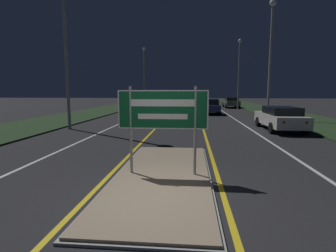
% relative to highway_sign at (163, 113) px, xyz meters
% --- Properties ---
extents(ground_plane, '(160.00, 160.00, 0.00)m').
position_rel_highway_sign_xyz_m(ground_plane, '(0.00, -1.50, -1.68)').
color(ground_plane, '#232326').
extents(median_island, '(2.48, 6.43, 0.10)m').
position_rel_highway_sign_xyz_m(median_island, '(0.00, 0.00, -1.64)').
color(median_island, '#999993').
rests_on(median_island, ground_plane).
extents(verge_left, '(5.00, 100.00, 0.08)m').
position_rel_highway_sign_xyz_m(verge_left, '(-9.50, 18.50, -1.64)').
color(verge_left, '#23381E').
rests_on(verge_left, ground_plane).
extents(verge_right, '(5.00, 100.00, 0.08)m').
position_rel_highway_sign_xyz_m(verge_right, '(9.50, 18.50, -1.64)').
color(verge_right, '#23381E').
rests_on(verge_right, ground_plane).
extents(centre_line_yellow_left, '(0.12, 70.00, 0.01)m').
position_rel_highway_sign_xyz_m(centre_line_yellow_left, '(-1.43, 23.50, -1.67)').
color(centre_line_yellow_left, gold).
rests_on(centre_line_yellow_left, ground_plane).
extents(centre_line_yellow_right, '(0.12, 70.00, 0.01)m').
position_rel_highway_sign_xyz_m(centre_line_yellow_right, '(1.43, 23.50, -1.67)').
color(centre_line_yellow_right, gold).
rests_on(centre_line_yellow_right, ground_plane).
extents(lane_line_white_left, '(0.12, 70.00, 0.01)m').
position_rel_highway_sign_xyz_m(lane_line_white_left, '(-4.20, 23.50, -1.67)').
color(lane_line_white_left, silver).
rests_on(lane_line_white_left, ground_plane).
extents(lane_line_white_right, '(0.12, 70.00, 0.01)m').
position_rel_highway_sign_xyz_m(lane_line_white_right, '(4.20, 23.50, -1.67)').
color(lane_line_white_right, silver).
rests_on(lane_line_white_right, ground_plane).
extents(edge_line_white_left, '(0.10, 70.00, 0.01)m').
position_rel_highway_sign_xyz_m(edge_line_white_left, '(-7.20, 23.50, -1.67)').
color(edge_line_white_left, silver).
rests_on(edge_line_white_left, ground_plane).
extents(edge_line_white_right, '(0.10, 70.00, 0.01)m').
position_rel_highway_sign_xyz_m(edge_line_white_right, '(7.20, 23.50, -1.67)').
color(edge_line_white_right, silver).
rests_on(edge_line_white_right, ground_plane).
extents(highway_sign, '(2.29, 0.07, 2.25)m').
position_rel_highway_sign_xyz_m(highway_sign, '(0.00, 0.00, 0.00)').
color(highway_sign, '#9E9E99').
rests_on(highway_sign, median_island).
extents(streetlight_left_far, '(0.44, 0.44, 8.70)m').
position_rel_highway_sign_xyz_m(streetlight_left_far, '(-6.50, 33.39, 3.54)').
color(streetlight_left_far, '#9E9E99').
rests_on(streetlight_left_far, ground_plane).
extents(streetlight_right_near, '(0.51, 0.51, 8.99)m').
position_rel_highway_sign_xyz_m(streetlight_right_near, '(6.65, 14.45, 4.07)').
color(streetlight_right_near, '#9E9E99').
rests_on(streetlight_right_near, ground_plane).
extents(streetlight_right_far, '(0.46, 0.46, 8.44)m').
position_rel_highway_sign_xyz_m(streetlight_right_far, '(6.41, 26.53, 3.47)').
color(streetlight_right_far, '#9E9E99').
rests_on(streetlight_right_far, ground_plane).
extents(car_receding_0, '(1.88, 4.70, 1.35)m').
position_rel_highway_sign_xyz_m(car_receding_0, '(5.78, 8.90, -0.96)').
color(car_receding_0, silver).
rests_on(car_receding_0, ground_plane).
extents(car_receding_1, '(2.02, 4.23, 1.46)m').
position_rel_highway_sign_xyz_m(car_receding_1, '(2.44, 19.45, -0.90)').
color(car_receding_1, navy).
rests_on(car_receding_1, ground_plane).
extents(car_receding_2, '(1.90, 4.78, 1.41)m').
position_rel_highway_sign_xyz_m(car_receding_2, '(6.05, 29.64, -0.91)').
color(car_receding_2, '#4C514C').
rests_on(car_receding_2, ground_plane).
extents(car_approaching_0, '(1.91, 4.48, 1.40)m').
position_rel_highway_sign_xyz_m(car_approaching_0, '(-2.44, 12.83, -0.92)').
color(car_approaching_0, silver).
rests_on(car_approaching_0, ground_plane).
extents(car_approaching_1, '(1.91, 4.81, 1.42)m').
position_rel_highway_sign_xyz_m(car_approaching_1, '(-2.32, 24.21, -0.91)').
color(car_approaching_1, navy).
rests_on(car_approaching_1, ground_plane).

